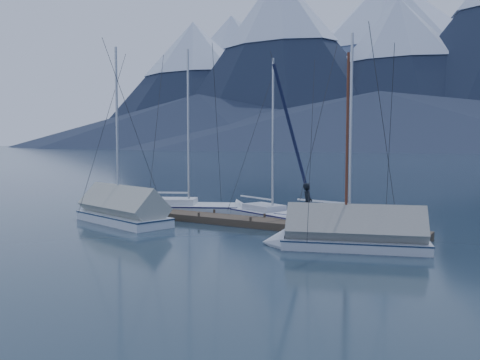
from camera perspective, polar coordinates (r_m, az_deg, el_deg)
name	(u,v)px	position (r m, az deg, el deg)	size (l,w,h in m)	color
ground	(218,230)	(23.53, -2.51, -5.66)	(1000.00, 1000.00, 0.00)	#14222E
dock	(240,222)	(25.19, 0.00, -4.75)	(18.00, 1.50, 0.54)	#382D23
mooring_posts	(231,217)	(25.41, -0.97, -4.12)	(15.12, 1.52, 0.35)	#382D23
sailboat_open_left	(198,210)	(29.31, -4.71, -3.35)	(7.92, 5.25, 10.22)	silver
sailboat_open_mid	(279,218)	(26.34, 4.36, -4.25)	(7.18, 4.39, 9.19)	silver
sailboat_open_right	(359,225)	(24.56, 13.27, -4.94)	(7.83, 3.58, 10.02)	silver
sailboat_covered_near	(342,237)	(19.96, 11.40, -6.35)	(6.61, 3.79, 8.22)	silver
sailboat_covered_far	(117,213)	(26.58, -13.62, -3.60)	(7.16, 3.76, 9.63)	white
person	(308,203)	(23.57, 7.59, -2.58)	(0.67, 0.44, 1.84)	black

